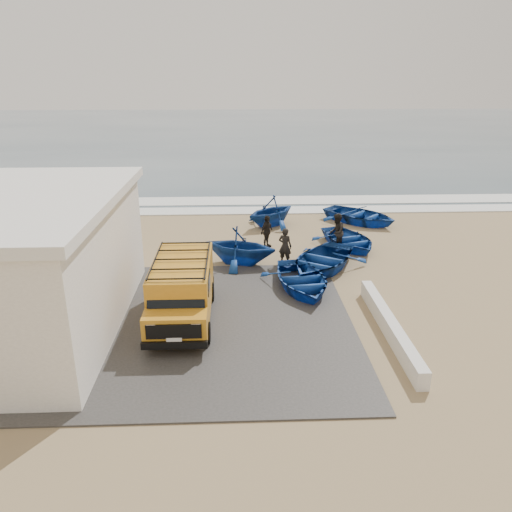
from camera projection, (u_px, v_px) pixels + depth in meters
name	position (u px, v px, depth m)	size (l,w,h in m)	color
ground	(230.00, 297.00, 18.21)	(160.00, 160.00, 0.00)	#9E845B
slab	(168.00, 323.00, 16.25)	(12.00, 10.00, 0.05)	#413E3C
ocean	(233.00, 131.00, 70.73)	(180.00, 88.00, 0.01)	#385166
surf_line	(231.00, 211.00, 29.46)	(180.00, 1.60, 0.06)	white
surf_wash	(232.00, 201.00, 31.80)	(180.00, 2.20, 0.04)	white
parapet	(390.00, 327.00, 15.50)	(0.35, 6.00, 0.55)	silver
van	(182.00, 288.00, 16.24)	(1.94, 4.78, 2.05)	orange
boat_near_left	(302.00, 280.00, 18.71)	(2.73, 3.82, 0.79)	#134099
boat_near_right	(322.00, 260.00, 20.58)	(3.00, 4.20, 0.87)	#134099
boat_mid_left	(240.00, 246.00, 21.07)	(2.68, 3.11, 1.64)	#134099
boat_mid_right	(349.00, 239.00, 23.27)	(2.63, 3.68, 0.76)	#134099
boat_far_left	(271.00, 211.00, 26.39)	(2.68, 3.11, 1.64)	#134099
boat_far_right	(360.00, 215.00, 27.07)	(2.96, 4.14, 0.86)	#134099
fisherman_front	(285.00, 246.00, 21.09)	(0.58, 0.38, 1.60)	black
fisherman_middle	(336.00, 232.00, 22.70)	(0.85, 0.66, 1.74)	black
fisherman_back	(267.00, 232.00, 23.15)	(0.90, 0.37, 1.53)	black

